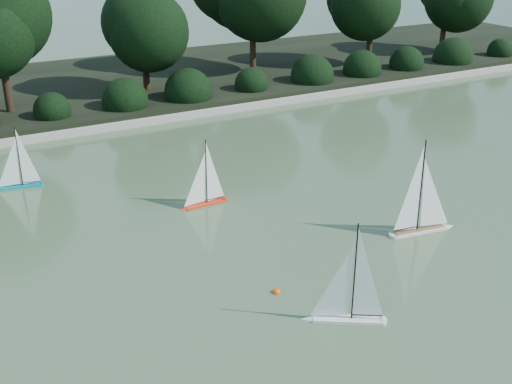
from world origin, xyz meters
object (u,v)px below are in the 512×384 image
Objects in this scene: sailboat_white_a at (342,305)px; sailboat_white_b at (425,217)px; sailboat_teal at (16,178)px; race_buoy at (276,292)px; sailboat_orange at (201,195)px.

sailboat_white_b is (2.86, 1.50, 0.03)m from sailboat_white_a.
sailboat_teal is 6.49m from race_buoy.
sailboat_white_a is 7.60m from sailboat_teal.
sailboat_teal is (-2.91, 2.61, -0.00)m from sailboat_orange.
sailboat_orange is 3.91m from sailboat_teal.
sailboat_white_a is at bearing -66.75° from sailboat_teal.
sailboat_teal is at bearing 138.08° from sailboat_orange.
sailboat_white_a reaches higher than sailboat_teal.
sailboat_white_b is 1.30× the size of sailboat_orange.
sailboat_white_b reaches higher than race_buoy.
race_buoy is at bearing -66.47° from sailboat_teal.
sailboat_white_a is 12.23× the size of race_buoy.
sailboat_orange is (-2.95, 2.87, -0.06)m from sailboat_white_b.
sailboat_white_b is 8.02m from sailboat_teal.
sailboat_teal is at bearing 113.25° from sailboat_white_a.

